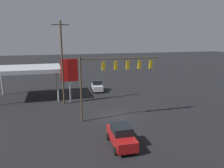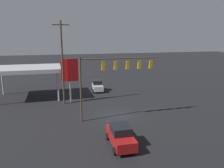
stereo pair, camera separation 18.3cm
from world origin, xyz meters
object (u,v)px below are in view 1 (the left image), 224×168
traffic_signal_assembly (115,70)px  utility_pole (62,62)px  price_sign (69,72)px  sedan_waiting (121,136)px  hatchback_crossing (97,86)px

traffic_signal_assembly → utility_pole: (5.57, -7.60, 0.38)m
traffic_signal_assembly → price_sign: traffic_signal_assembly is taller
price_sign → traffic_signal_assembly: bearing=119.8°
traffic_signal_assembly → sedan_waiting: 8.50m
utility_pole → price_sign: (-0.99, -0.38, -1.59)m
utility_pole → sedan_waiting: utility_pole is taller
sedan_waiting → traffic_signal_assembly: bearing=170.9°
utility_pole → price_sign: bearing=-159.1°
utility_pole → price_sign: 1.91m
hatchback_crossing → utility_pole: bearing=-41.1°
utility_pole → hatchback_crossing: (-6.30, -6.22, -5.33)m
hatchback_crossing → price_sign: bearing=-38.0°
utility_pole → hatchback_crossing: 10.34m
traffic_signal_assembly → price_sign: (4.58, -7.98, -1.21)m
traffic_signal_assembly → price_sign: size_ratio=1.45×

